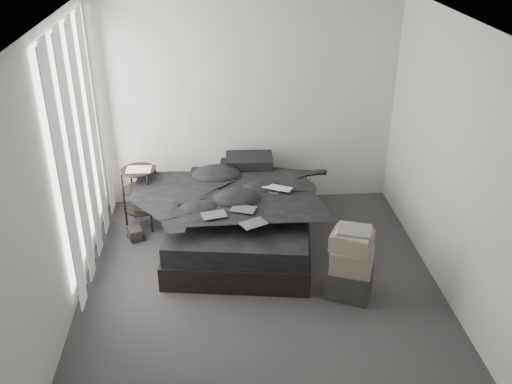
{
  "coord_description": "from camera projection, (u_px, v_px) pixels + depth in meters",
  "views": [
    {
      "loc": [
        -0.4,
        -4.52,
        3.5
      ],
      "look_at": [
        0.0,
        0.8,
        0.75
      ],
      "focal_mm": 40.0,
      "sensor_mm": 36.0,
      "label": 1
    }
  ],
  "objects": [
    {
      "name": "art_book_white",
      "position": [
        354.0,
        232.0,
        5.32
      ],
      "size": [
        0.4,
        0.36,
        0.03
      ],
      "primitive_type": "cube",
      "rotation": [
        0.0,
        0.0,
        -0.43
      ],
      "color": "silver",
      "rests_on": "box_upper"
    },
    {
      "name": "wall_back",
      "position": [
        248.0,
        103.0,
        6.9
      ],
      "size": [
        3.6,
        0.01,
        2.6
      ],
      "primitive_type": "cube",
      "color": "silver",
      "rests_on": "ground"
    },
    {
      "name": "bed",
      "position": [
        243.0,
        232.0,
        6.47
      ],
      "size": [
        1.77,
        2.18,
        0.27
      ],
      "primitive_type": "cube",
      "rotation": [
        0.0,
        0.0,
        -0.14
      ],
      "color": "black",
      "rests_on": "floor"
    },
    {
      "name": "ceiling",
      "position": [
        264.0,
        28.0,
        4.44
      ],
      "size": [
        3.6,
        4.2,
        0.01
      ],
      "primitive_type": "cube",
      "color": "white",
      "rests_on": "ground"
    },
    {
      "name": "comic_c",
      "position": [
        254.0,
        216.0,
        5.59
      ],
      "size": [
        0.3,
        0.26,
        0.01
      ],
      "primitive_type": "cube",
      "rotation": [
        0.0,
        0.0,
        0.47
      ],
      "color": "black",
      "rests_on": "duvet"
    },
    {
      "name": "pillow_lower",
      "position": [
        244.0,
        170.0,
        6.96
      ],
      "size": [
        0.65,
        0.49,
        0.13
      ],
      "primitive_type": "cube",
      "rotation": [
        0.0,
        0.0,
        -0.14
      ],
      "color": "black",
      "rests_on": "mattress"
    },
    {
      "name": "window_left",
      "position": [
        78.0,
        140.0,
        5.69
      ],
      "size": [
        0.02,
        2.0,
        2.3
      ],
      "primitive_type": "cube",
      "color": "white",
      "rests_on": "wall_left"
    },
    {
      "name": "papers",
      "position": [
        139.0,
        170.0,
        6.52
      ],
      "size": [
        0.29,
        0.21,
        0.01
      ],
      "primitive_type": "cube",
      "rotation": [
        0.0,
        0.0,
        -0.02
      ],
      "color": "white",
      "rests_on": "side_stand"
    },
    {
      "name": "comic_b",
      "position": [
        243.0,
        202.0,
        5.85
      ],
      "size": [
        0.29,
        0.24,
        0.01
      ],
      "primitive_type": "cube",
      "rotation": [
        0.0,
        0.0,
        -0.35
      ],
      "color": "black",
      "rests_on": "duvet"
    },
    {
      "name": "art_book_snake",
      "position": [
        355.0,
        230.0,
        5.3
      ],
      "size": [
        0.37,
        0.33,
        0.03
      ],
      "primitive_type": "cube",
      "rotation": [
        0.0,
        0.0,
        -0.32
      ],
      "color": "silver",
      "rests_on": "art_book_white"
    },
    {
      "name": "comic_a",
      "position": [
        214.0,
        209.0,
        5.75
      ],
      "size": [
        0.28,
        0.22,
        0.01
      ],
      "primitive_type": "cube",
      "rotation": [
        0.0,
        0.0,
        0.24
      ],
      "color": "black",
      "rests_on": "duvet"
    },
    {
      "name": "curtain_left",
      "position": [
        84.0,
        147.0,
        5.73
      ],
      "size": [
        0.06,
        2.12,
        2.48
      ],
      "primitive_type": "cube",
      "color": "white",
      "rests_on": "wall_left"
    },
    {
      "name": "mattress",
      "position": [
        242.0,
        213.0,
        6.36
      ],
      "size": [
        1.7,
        2.11,
        0.21
      ],
      "primitive_type": "cube",
      "rotation": [
        0.0,
        0.0,
        -0.14
      ],
      "color": "black",
      "rests_on": "bed"
    },
    {
      "name": "box_mid",
      "position": [
        352.0,
        259.0,
        5.45
      ],
      "size": [
        0.47,
        0.43,
        0.24
      ],
      "primitive_type": "cube",
      "rotation": [
        0.0,
        0.0,
        -0.36
      ],
      "color": "#6F6457",
      "rests_on": "box_lower"
    },
    {
      "name": "laptop",
      "position": [
        276.0,
        184.0,
        6.22
      ],
      "size": [
        0.38,
        0.32,
        0.03
      ],
      "primitive_type": "imported",
      "rotation": [
        0.0,
        0.0,
        -0.46
      ],
      "color": "silver",
      "rests_on": "duvet"
    },
    {
      "name": "wall_front",
      "position": [
        295.0,
        342.0,
        3.18
      ],
      "size": [
        3.6,
        0.01,
        2.6
      ],
      "primitive_type": "cube",
      "color": "silver",
      "rests_on": "ground"
    },
    {
      "name": "floor",
      "position": [
        262.0,
        296.0,
        5.63
      ],
      "size": [
        3.6,
        4.2,
        0.01
      ],
      "primitive_type": "cube",
      "color": "#353437",
      "rests_on": "ground"
    },
    {
      "name": "side_stand",
      "position": [
        141.0,
        198.0,
        6.7
      ],
      "size": [
        0.47,
        0.47,
        0.73
      ],
      "primitive_type": "cylinder",
      "rotation": [
        0.0,
        0.0,
        -0.2
      ],
      "color": "black",
      "rests_on": "floor"
    },
    {
      "name": "pillow_upper",
      "position": [
        249.0,
        161.0,
        6.88
      ],
      "size": [
        0.57,
        0.41,
        0.13
      ],
      "primitive_type": "cube",
      "rotation": [
        0.0,
        0.0,
        -0.04
      ],
      "color": "black",
      "rests_on": "pillow_lower"
    },
    {
      "name": "box_upper",
      "position": [
        352.0,
        241.0,
        5.37
      ],
      "size": [
        0.47,
        0.44,
        0.16
      ],
      "primitive_type": "cube",
      "rotation": [
        0.0,
        0.0,
        -0.48
      ],
      "color": "#6F6457",
      "rests_on": "box_mid"
    },
    {
      "name": "wall_right",
      "position": [
        461.0,
        172.0,
        5.16
      ],
      "size": [
        0.01,
        4.2,
        2.6
      ],
      "primitive_type": "cube",
      "color": "silver",
      "rests_on": "ground"
    },
    {
      "name": "wall_left",
      "position": [
        55.0,
        185.0,
        4.92
      ],
      "size": [
        0.01,
        4.2,
        2.6
      ],
      "primitive_type": "cube",
      "color": "silver",
      "rests_on": "ground"
    },
    {
      "name": "duvet",
      "position": [
        242.0,
        198.0,
        6.21
      ],
      "size": [
        1.69,
        1.89,
        0.23
      ],
      "primitive_type": "imported",
      "rotation": [
        0.0,
        0.0,
        -0.14
      ],
      "color": "black",
      "rests_on": "mattress"
    },
    {
      "name": "box_lower",
      "position": [
        349.0,
        282.0,
        5.59
      ],
      "size": [
        0.52,
        0.47,
        0.31
      ],
      "primitive_type": "cube",
      "rotation": [
        0.0,
        0.0,
        -0.43
      ],
      "color": "black",
      "rests_on": "floor"
    },
    {
      "name": "floor_books",
      "position": [
        135.0,
        233.0,
        6.56
      ],
      "size": [
        0.2,
        0.24,
        0.14
      ],
      "primitive_type": "cube",
      "rotation": [
        0.0,
        0.0,
        0.36
      ],
      "color": "black",
      "rests_on": "floor"
    }
  ]
}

